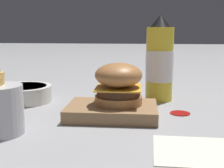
# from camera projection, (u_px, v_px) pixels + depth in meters

# --- Properties ---
(ground_plane) EXTENTS (6.00, 6.00, 0.00)m
(ground_plane) POSITION_uv_depth(u_px,v_px,m) (117.00, 122.00, 0.70)
(ground_plane) COLOR gray
(serving_board) EXTENTS (0.21, 0.15, 0.03)m
(serving_board) POSITION_uv_depth(u_px,v_px,m) (112.00, 111.00, 0.74)
(serving_board) COLOR olive
(serving_board) RESTS_ON ground_plane
(burger) EXTENTS (0.11, 0.11, 0.10)m
(burger) POSITION_uv_depth(u_px,v_px,m) (120.00, 84.00, 0.73)
(burger) COLOR #9E6638
(burger) RESTS_ON serving_board
(ketchup_bottle) EXTENTS (0.08, 0.08, 0.24)m
(ketchup_bottle) POSITION_uv_depth(u_px,v_px,m) (160.00, 62.00, 0.89)
(ketchup_bottle) COLOR yellow
(ketchup_bottle) RESTS_ON ground_plane
(side_bowl) EXTENTS (0.15, 0.15, 0.05)m
(side_bowl) POSITION_uv_depth(u_px,v_px,m) (25.00, 93.00, 0.89)
(side_bowl) COLOR silver
(side_bowl) RESTS_ON ground_plane
(spoon) EXTENTS (0.03, 0.15, 0.01)m
(spoon) POSITION_uv_depth(u_px,v_px,m) (111.00, 90.00, 1.01)
(spoon) COLOR #B2B2B7
(spoon) RESTS_ON ground_plane
(ketchup_puddle) EXTENTS (0.05, 0.05, 0.00)m
(ketchup_puddle) POSITION_uv_depth(u_px,v_px,m) (180.00, 113.00, 0.77)
(ketchup_puddle) COLOR #9E140F
(ketchup_puddle) RESTS_ON ground_plane
(parchment_square) EXTENTS (0.14, 0.14, 0.00)m
(parchment_square) POSITION_uv_depth(u_px,v_px,m) (193.00, 150.00, 0.54)
(parchment_square) COLOR beige
(parchment_square) RESTS_ON ground_plane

